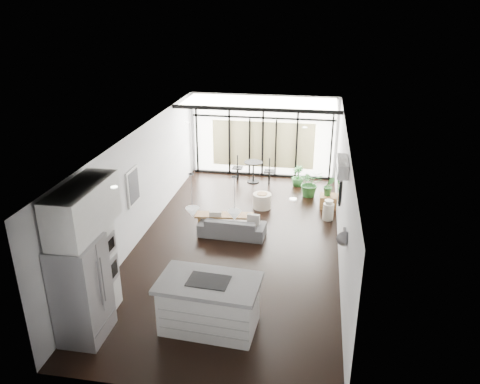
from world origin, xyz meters
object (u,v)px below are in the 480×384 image
(island, at_px, (209,304))
(fridge, at_px, (82,291))
(sofa, at_px, (232,224))
(console_bench, at_px, (224,223))
(pouf, at_px, (262,201))
(tv, at_px, (340,186))
(milk_can, at_px, (328,210))

(island, relative_size, fridge, 0.96)
(sofa, bearing_deg, console_bench, -36.23)
(sofa, xyz_separation_m, pouf, (0.55, 1.87, -0.12))
(sofa, xyz_separation_m, tv, (2.67, 0.68, 0.96))
(sofa, distance_m, console_bench, 0.32)
(fridge, xyz_separation_m, milk_can, (4.36, 5.66, -0.66))
(fridge, relative_size, tv, 1.74)
(fridge, distance_m, milk_can, 7.18)
(pouf, xyz_separation_m, tv, (2.12, -1.19, 1.08))
(pouf, bearing_deg, sofa, -106.34)
(island, xyz_separation_m, console_bench, (-0.50, 3.88, -0.26))
(island, height_order, fridge, fridge)
(sofa, relative_size, milk_can, 2.95)
(pouf, relative_size, tv, 0.49)
(console_bench, bearing_deg, sofa, -44.82)
(milk_can, bearing_deg, console_bench, -156.24)
(console_bench, relative_size, pouf, 2.83)
(console_bench, xyz_separation_m, milk_can, (2.70, 1.19, 0.05))
(tv, bearing_deg, fridge, -132.72)
(console_bench, relative_size, milk_can, 2.61)
(milk_can, bearing_deg, sofa, -150.63)
(fridge, height_order, milk_can, fridge)
(fridge, height_order, tv, fridge)
(pouf, bearing_deg, island, -92.97)
(island, xyz_separation_m, tv, (2.41, 4.36, 0.80))
(sofa, height_order, milk_can, sofa)
(console_bench, relative_size, tv, 1.39)
(console_bench, xyz_separation_m, tv, (2.91, 0.48, 1.05))
(island, height_order, pouf, island)
(fridge, bearing_deg, sofa, 66.05)
(fridge, xyz_separation_m, console_bench, (1.66, 4.47, -0.71))
(tv, bearing_deg, pouf, 150.71)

